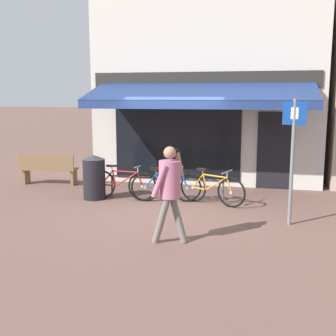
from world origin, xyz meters
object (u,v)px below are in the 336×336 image
(bicycle_red, at_px, (122,184))
(litter_bin, at_px, (94,177))
(pedestrian_adult, at_px, (170,184))
(bicycle_orange, at_px, (212,189))
(park_bench, at_px, (49,169))
(parking_sign, at_px, (293,149))
(bicycle_blue, at_px, (166,186))

(bicycle_red, relative_size, litter_bin, 1.60)
(bicycle_red, distance_m, pedestrian_adult, 3.37)
(bicycle_orange, bearing_deg, litter_bin, -157.56)
(park_bench, bearing_deg, bicycle_red, -30.19)
(litter_bin, bearing_deg, pedestrian_adult, -46.87)
(parking_sign, distance_m, park_bench, 7.06)
(bicycle_red, xyz_separation_m, park_bench, (-2.62, 1.22, 0.08))
(bicycle_orange, bearing_deg, parking_sign, -15.38)
(parking_sign, bearing_deg, park_bench, 159.40)
(parking_sign, bearing_deg, bicycle_red, 162.52)
(litter_bin, relative_size, park_bench, 0.67)
(litter_bin, relative_size, parking_sign, 0.44)
(bicycle_blue, bearing_deg, parking_sign, -34.09)
(pedestrian_adult, bearing_deg, bicycle_orange, 92.71)
(park_bench, bearing_deg, parking_sign, -25.75)
(pedestrian_adult, bearing_deg, parking_sign, 46.84)
(litter_bin, bearing_deg, bicycle_red, 7.06)
(pedestrian_adult, height_order, parking_sign, parking_sign)
(bicycle_red, distance_m, litter_bin, 0.70)
(pedestrian_adult, distance_m, park_bench, 5.99)
(bicycle_orange, xyz_separation_m, parking_sign, (1.70, -1.24, 1.13))
(litter_bin, bearing_deg, bicycle_blue, 3.08)
(bicycle_red, bearing_deg, parking_sign, -18.19)
(bicycle_blue, xyz_separation_m, pedestrian_adult, (0.71, -2.77, 0.66))
(bicycle_orange, xyz_separation_m, litter_bin, (-2.89, -0.09, 0.17))
(bicycle_blue, relative_size, parking_sign, 0.68)
(bicycle_blue, xyz_separation_m, litter_bin, (-1.79, -0.10, 0.17))
(bicycle_red, bearing_deg, park_bench, 154.24)
(bicycle_blue, relative_size, park_bench, 1.04)
(parking_sign, xyz_separation_m, park_bench, (-6.53, 2.46, -1.05))
(bicycle_red, bearing_deg, bicycle_orange, -0.59)
(bicycle_orange, distance_m, parking_sign, 2.39)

